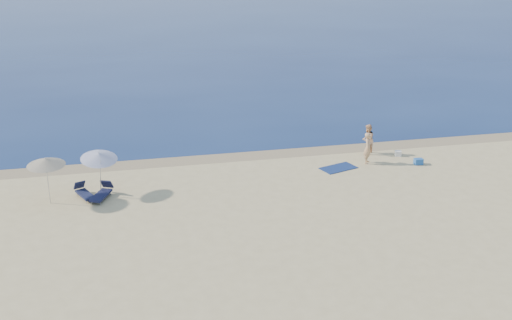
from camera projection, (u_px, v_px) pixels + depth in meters
The scene contains 10 objects.
wet_sand_strip at pixel (276, 153), 35.73m from camera, with size 240.00×1.60×0.00m, color #847254.
person_left at pixel (368, 148), 34.05m from camera, with size 0.62×0.41×1.70m, color tan.
person_right at pixel (368, 139), 35.41m from camera, with size 0.82×0.64×1.69m, color tan.
beach_towel at pixel (338, 168), 33.60m from camera, with size 1.86×1.03×0.03m, color #0F1F4B.
white_bag at pixel (398, 153), 35.31m from camera, with size 0.34×0.29×0.29m, color silver.
blue_cooler at pixel (418, 162), 34.09m from camera, with size 0.45×0.32×0.32m, color #1E55A3.
umbrella_near at pixel (99, 156), 29.82m from camera, with size 2.16×2.18×2.26m.
umbrella_far at pixel (46, 162), 28.80m from camera, with size 1.83×1.85×2.27m.
lounger_left at pixel (84, 193), 29.94m from camera, with size 1.08×1.60×0.68m.
lounger_right at pixel (102, 193), 29.85m from camera, with size 1.14×1.71×0.72m.
Camera 1 is at (-8.24, -13.20, 12.16)m, focal length 45.00 mm.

